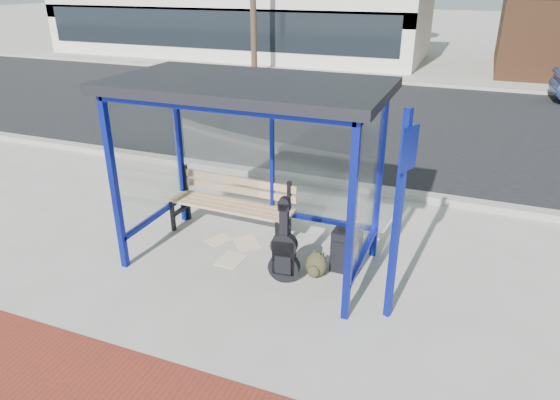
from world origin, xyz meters
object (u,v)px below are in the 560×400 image
at_px(guitar_bag, 284,253).
at_px(suitcase, 346,252).
at_px(bench, 231,201).
at_px(backpack, 316,266).

relative_size(guitar_bag, suitcase, 1.72).
distance_m(bench, backpack, 1.71).
bearing_deg(backpack, suitcase, 41.14).
distance_m(bench, guitar_bag, 1.51).
bearing_deg(suitcase, guitar_bag, -140.97).
bearing_deg(backpack, guitar_bag, -143.64).
distance_m(suitcase, backpack, 0.43).
distance_m(guitar_bag, suitcase, 0.84).
relative_size(guitar_bag, backpack, 3.24).
xyz_separation_m(bench, guitar_bag, (1.19, -0.92, -0.12)).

